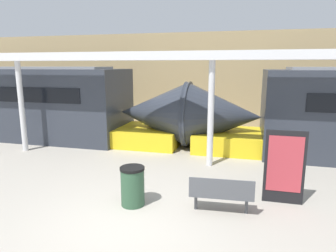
{
  "coord_description": "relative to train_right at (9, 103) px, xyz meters",
  "views": [
    {
      "loc": [
        2.32,
        -5.33,
        3.24
      ],
      "look_at": [
        0.06,
        3.51,
        1.4
      ],
      "focal_mm": 32.0,
      "sensor_mm": 36.0,
      "label": 1
    }
  ],
  "objects": [
    {
      "name": "train_right",
      "position": [
        0.0,
        0.0,
        0.0
      ],
      "size": [
        17.11,
        2.93,
        3.2
      ],
      "color": "#2D333D",
      "rests_on": "ground_plane"
    },
    {
      "name": "poster_board",
      "position": [
        11.73,
        -4.52,
        -0.61
      ],
      "size": [
        0.92,
        0.07,
        1.78
      ],
      "color": "black",
      "rests_on": "ground_plane"
    },
    {
      "name": "canopy_beam",
      "position": [
        9.72,
        -2.18,
        2.05
      ],
      "size": [
        28.0,
        0.6,
        0.28
      ],
      "primitive_type": "cube",
      "color": "silver",
      "rests_on": "support_column_near"
    },
    {
      "name": "support_column_near",
      "position": [
        9.72,
        -2.18,
        0.2
      ],
      "size": [
        0.2,
        0.2,
        3.41
      ],
      "primitive_type": "cylinder",
      "color": "silver",
      "rests_on": "ground_plane"
    },
    {
      "name": "bench_near",
      "position": [
        10.34,
        -5.41,
        -1.02
      ],
      "size": [
        1.44,
        0.53,
        0.84
      ],
      "rotation": [
        0.0,
        0.0,
        0.06
      ],
      "color": "#4C4F54",
      "rests_on": "ground_plane"
    },
    {
      "name": "support_column_far",
      "position": [
        2.57,
        -2.18,
        0.2
      ],
      "size": [
        0.2,
        0.2,
        3.41
      ],
      "primitive_type": "cylinder",
      "color": "silver",
      "rests_on": "ground_plane"
    },
    {
      "name": "ground_plane",
      "position": [
        8.42,
        -6.38,
        -1.51
      ],
      "size": [
        60.0,
        60.0,
        0.0
      ],
      "primitive_type": "plane",
      "color": "#A8A093"
    },
    {
      "name": "trash_bin",
      "position": [
        8.29,
        -5.52,
        -1.04
      ],
      "size": [
        0.58,
        0.58,
        0.93
      ],
      "color": "#2D5138",
      "rests_on": "ground_plane"
    },
    {
      "name": "station_wall",
      "position": [
        8.42,
        4.74,
        0.99
      ],
      "size": [
        56.0,
        0.2,
        5.0
      ],
      "primitive_type": "cube",
      "color": "tan",
      "rests_on": "ground_plane"
    }
  ]
}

